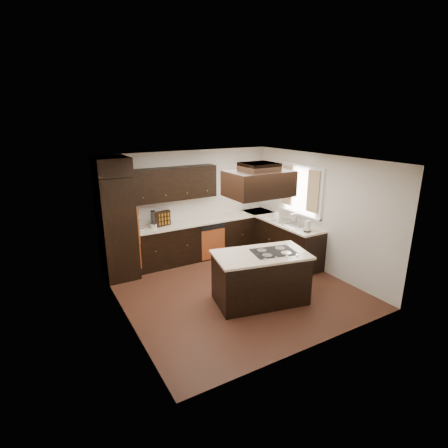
{
  "coord_description": "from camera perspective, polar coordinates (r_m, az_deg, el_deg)",
  "views": [
    {
      "loc": [
        -3.26,
        -5.23,
        3.21
      ],
      "look_at": [
        0.1,
        0.6,
        1.15
      ],
      "focal_mm": 28.0,
      "sensor_mm": 36.0,
      "label": 1
    }
  ],
  "objects": [
    {
      "name": "countertop_back",
      "position": [
        8.09,
        -4.6,
        0.37
      ],
      "size": [
        2.93,
        0.63,
        0.04
      ],
      "primitive_type": "cube",
      "color": "#F3DEC3",
      "rests_on": "base_cabinets_back"
    },
    {
      "name": "range_hood",
      "position": [
        5.86,
        5.67,
        6.61
      ],
      "size": [
        1.05,
        0.72,
        0.42
      ],
      "primitive_type": "cube",
      "color": "black",
      "rests_on": "ceiling"
    },
    {
      "name": "island",
      "position": [
        6.37,
        5.96,
        -8.84
      ],
      "size": [
        1.74,
        1.18,
        0.88
      ],
      "primitive_type": "cube",
      "rotation": [
        0.0,
        0.0,
        -0.21
      ],
      "color": "black",
      "rests_on": "floor"
    },
    {
      "name": "mixing_bowl",
      "position": [
        7.52,
        -14.03,
        -0.96
      ],
      "size": [
        0.32,
        0.32,
        0.07
      ],
      "primitive_type": "imported",
      "rotation": [
        0.0,
        0.0,
        0.15
      ],
      "color": "white",
      "rests_on": "countertop_back"
    },
    {
      "name": "dishwasher_front",
      "position": [
        8.13,
        -1.8,
        -3.23
      ],
      "size": [
        0.6,
        0.05,
        0.72
      ],
      "primitive_type": "cube",
      "color": "#B25125",
      "rests_on": "floor"
    },
    {
      "name": "window_frame",
      "position": [
        8.02,
        12.53,
        5.39
      ],
      "size": [
        0.06,
        1.32,
        1.12
      ],
      "primitive_type": "cube",
      "color": "white",
      "rests_on": "wall_right"
    },
    {
      "name": "cooktop",
      "position": [
        6.27,
        8.12,
        -4.51
      ],
      "size": [
        0.84,
        0.65,
        0.01
      ],
      "primitive_type": "cube",
      "rotation": [
        0.0,
        0.0,
        -0.21
      ],
      "color": "black",
      "rests_on": "island_top"
    },
    {
      "name": "wall_right",
      "position": [
        7.75,
        15.28,
        1.76
      ],
      "size": [
        0.02,
        4.2,
        2.5
      ],
      "primitive_type": "cube",
      "color": "beige",
      "rests_on": "ground"
    },
    {
      "name": "curtain_right",
      "position": [
        8.28,
        10.29,
        6.24
      ],
      "size": [
        0.02,
        0.34,
        0.9
      ],
      "primitive_type": "cube",
      "color": "beige",
      "rests_on": "wall_right"
    },
    {
      "name": "ceiling",
      "position": [
        6.2,
        2.0,
        10.53
      ],
      "size": [
        4.2,
        4.2,
        0.02
      ],
      "primitive_type": "cube",
      "color": "silver",
      "rests_on": "ground"
    },
    {
      "name": "soap_bottle",
      "position": [
        8.32,
        8.55,
        1.58
      ],
      "size": [
        0.12,
        0.12,
        0.2
      ],
      "primitive_type": "imported",
      "rotation": [
        0.0,
        0.0,
        0.35
      ],
      "color": "white",
      "rests_on": "countertop_right"
    },
    {
      "name": "wall_left",
      "position": [
        5.7,
        -16.49,
        -3.82
      ],
      "size": [
        0.02,
        4.2,
        2.5
      ],
      "primitive_type": "cube",
      "color": "beige",
      "rests_on": "ground"
    },
    {
      "name": "wall_back",
      "position": [
        8.27,
        -5.85,
        3.22
      ],
      "size": [
        4.2,
        0.02,
        2.5
      ],
      "primitive_type": "cube",
      "color": "beige",
      "rests_on": "ground"
    },
    {
      "name": "base_cabinets_right",
      "position": [
        8.42,
        9.05,
        -2.41
      ],
      "size": [
        0.6,
        2.4,
        0.88
      ],
      "primitive_type": "cube",
      "color": "black",
      "rests_on": "floor"
    },
    {
      "name": "spice_rack",
      "position": [
        7.75,
        -10.14,
        0.85
      ],
      "size": [
        0.41,
        0.18,
        0.34
      ],
      "primitive_type": "cube",
      "rotation": [
        0.0,
        0.0,
        0.22
      ],
      "color": "black",
      "rests_on": "countertop_back"
    },
    {
      "name": "floor",
      "position": [
        6.95,
        1.79,
        -10.57
      ],
      "size": [
        4.2,
        4.2,
        0.02
      ],
      "primitive_type": "cube",
      "color": "brown",
      "rests_on": "ground"
    },
    {
      "name": "curtain_left",
      "position": [
        7.67,
        14.32,
        5.13
      ],
      "size": [
        0.02,
        0.34,
        0.9
      ],
      "primitive_type": "cube",
      "color": "beige",
      "rests_on": "wall_right"
    },
    {
      "name": "oven_column",
      "position": [
        7.41,
        -17.08,
        -0.62
      ],
      "size": [
        0.65,
        0.75,
        2.12
      ],
      "primitive_type": "cube",
      "color": "black",
      "rests_on": "floor"
    },
    {
      "name": "hood_duct",
      "position": [
        5.81,
        5.74,
        9.27
      ],
      "size": [
        0.55,
        0.5,
        0.13
      ],
      "primitive_type": "cube",
      "color": "black",
      "rests_on": "ceiling"
    },
    {
      "name": "countertop_right",
      "position": [
        8.27,
        9.11,
        0.58
      ],
      "size": [
        0.63,
        2.4,
        0.04
      ],
      "primitive_type": "cube",
      "color": "#F3DEC3",
      "rests_on": "base_cabinets_right"
    },
    {
      "name": "island_top",
      "position": [
        6.19,
        6.09,
        -5.0
      ],
      "size": [
        1.8,
        1.25,
        0.04
      ],
      "primitive_type": "cube",
      "rotation": [
        0.0,
        0.0,
        -0.21
      ],
      "color": "#F3DEC3",
      "rests_on": "island"
    },
    {
      "name": "blender_base",
      "position": [
        7.69,
        -11.42,
        -0.26
      ],
      "size": [
        0.15,
        0.15,
        0.1
      ],
      "primitive_type": "cylinder",
      "color": "silver",
      "rests_on": "countertop_back"
    },
    {
      "name": "upper_cabinets",
      "position": [
        7.83,
        -8.31,
        6.54
      ],
      "size": [
        2.0,
        0.34,
        0.72
      ],
      "primitive_type": "cube",
      "color": "black",
      "rests_on": "wall_back"
    },
    {
      "name": "paper_towel",
      "position": [
        7.47,
        13.49,
        -0.34
      ],
      "size": [
        0.12,
        0.12,
        0.24
      ],
      "primitive_type": "cylinder",
      "rotation": [
        0.0,
        0.0,
        -0.12
      ],
      "color": "white",
      "rests_on": "countertop_right"
    },
    {
      "name": "base_cabinets_back",
      "position": [
        8.24,
        -4.57,
        -2.67
      ],
      "size": [
        2.93,
        0.6,
        0.88
      ],
      "primitive_type": "cube",
      "color": "black",
      "rests_on": "floor"
    },
    {
      "name": "sink_rim",
      "position": [
        8.02,
        10.77,
        0.14
      ],
      "size": [
        0.52,
        0.84,
        0.01
      ],
      "primitive_type": "cube",
      "color": "silver",
      "rests_on": "countertop_right"
    },
    {
      "name": "wall_oven_face",
      "position": [
        7.47,
        -14.52,
        0.22
      ],
      "size": [
        0.05,
        0.62,
        0.78
      ],
      "primitive_type": "cube",
      "color": "#B25125",
      "rests_on": "oven_column"
    },
    {
      "name": "wall_front",
      "position": [
        4.92,
        15.04,
        -7.08
      ],
      "size": [
        4.2,
        0.02,
        2.5
      ],
      "primitive_type": "cube",
      "color": "beige",
      "rests_on": "ground"
    },
    {
      "name": "window_pane",
      "position": [
        8.04,
        12.68,
        5.41
      ],
      "size": [
        0.0,
        1.2,
        1.0
      ],
      "primitive_type": "cube",
      "color": "white",
      "rests_on": "wall_right"
    },
    {
      "name": "blender_pitcher",
      "position": [
        7.64,
        -11.5,
        1.03
      ],
      "size": [
        0.13,
        0.13,
        0.26
      ],
      "primitive_type": "cone",
      "color": "silver",
      "rests_on": "blender_base"
    }
  ]
}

